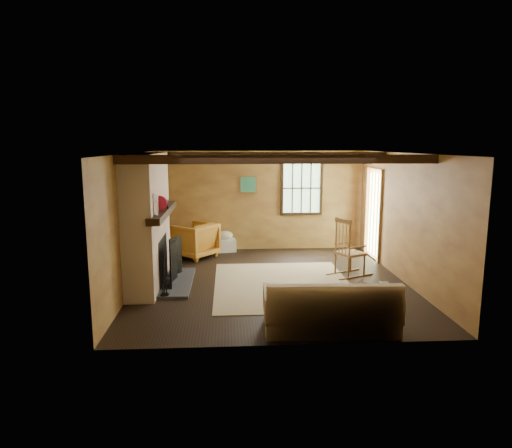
{
  "coord_description": "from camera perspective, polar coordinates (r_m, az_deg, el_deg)",
  "views": [
    {
      "loc": [
        -0.79,
        -8.25,
        2.56
      ],
      "look_at": [
        -0.26,
        0.4,
        1.04
      ],
      "focal_mm": 32.0,
      "sensor_mm": 36.0,
      "label": 1
    }
  ],
  "objects": [
    {
      "name": "basket_pillow",
      "position": [
        11.01,
        -3.94,
        -1.39
      ],
      "size": [
        0.47,
        0.43,
        0.19
      ],
      "primitive_type": "ellipsoid",
      "rotation": [
        0.0,
        0.0,
        -0.35
      ],
      "color": "silver",
      "rests_on": "laundry_basket"
    },
    {
      "name": "rug",
      "position": [
        8.5,
        3.35,
        -7.57
      ],
      "size": [
        2.5,
        3.0,
        0.01
      ],
      "primitive_type": "cube",
      "color": "tan",
      "rests_on": "ground"
    },
    {
      "name": "firewood_pile",
      "position": [
        11.18,
        -9.46,
        -2.83
      ],
      "size": [
        0.6,
        0.11,
        0.22
      ],
      "color": "#4F3A21",
      "rests_on": "ground"
    },
    {
      "name": "laundry_basket",
      "position": [
        11.06,
        -3.93,
        -2.65
      ],
      "size": [
        0.56,
        0.47,
        0.3
      ],
      "primitive_type": "cube",
      "rotation": [
        0.0,
        0.0,
        0.18
      ],
      "color": "silver",
      "rests_on": "ground"
    },
    {
      "name": "fireplace",
      "position": [
        8.5,
        -13.21,
        -0.19
      ],
      "size": [
        1.02,
        2.3,
        2.4
      ],
      "color": "#A85F41",
      "rests_on": "ground"
    },
    {
      "name": "ground",
      "position": [
        8.67,
        1.87,
        -7.22
      ],
      "size": [
        5.5,
        5.5,
        0.0
      ],
      "primitive_type": "plane",
      "color": "black",
      "rests_on": "ground"
    },
    {
      "name": "room_envelope",
      "position": [
        8.61,
        3.23,
        3.77
      ],
      "size": [
        5.02,
        5.52,
        2.44
      ],
      "color": "#A7833B",
      "rests_on": "ground"
    },
    {
      "name": "armchair",
      "position": [
        10.5,
        -7.71,
        -2.01
      ],
      "size": [
        1.21,
        1.21,
        0.79
      ],
      "primitive_type": "imported",
      "rotation": [
        0.0,
        0.0,
        -2.26
      ],
      "color": "#BF6026",
      "rests_on": "ground"
    },
    {
      "name": "rocking_chair",
      "position": [
        9.13,
        11.49,
        -3.37
      ],
      "size": [
        0.94,
        0.76,
        1.16
      ],
      "rotation": [
        0.0,
        0.0,
        2.02
      ],
      "color": "#AC8353",
      "rests_on": "ground"
    },
    {
      "name": "sofa",
      "position": [
        6.52,
        9.34,
        -10.78
      ],
      "size": [
        1.88,
        0.9,
        0.75
      ],
      "rotation": [
        0.0,
        0.0,
        -0.04
      ],
      "color": "silver",
      "rests_on": "ground"
    }
  ]
}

